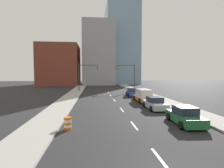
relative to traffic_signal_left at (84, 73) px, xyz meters
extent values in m
cube|color=#9E9B93|center=(-1.89, 8.36, -4.27)|extent=(2.98, 88.99, 0.17)
cube|color=#9E9B93|center=(12.91, 8.36, -4.27)|extent=(2.98, 88.99, 0.17)
cube|color=beige|center=(5.51, -34.13, -4.35)|extent=(0.16, 2.40, 0.01)
cube|color=beige|center=(5.51, -28.51, -4.35)|extent=(0.16, 2.40, 0.01)
cube|color=beige|center=(5.51, -22.24, -4.35)|extent=(0.16, 2.40, 0.01)
cube|color=beige|center=(5.51, -14.84, -4.35)|extent=(0.16, 2.40, 0.01)
cube|color=beige|center=(5.51, -8.49, -4.35)|extent=(0.16, 2.40, 0.01)
cube|color=beige|center=(5.51, -3.18, -4.35)|extent=(0.16, 2.40, 0.01)
cube|color=brown|center=(-10.45, 25.80, 3.08)|extent=(14.00, 16.00, 14.86)
cube|color=#99999E|center=(4.14, 29.80, 7.56)|extent=(12.00, 20.00, 23.82)
cube|color=#7A9EB7|center=(14.03, 33.80, 12.09)|extent=(13.00, 20.00, 32.88)
cylinder|color=#38383D|center=(-1.30, 0.00, -1.00)|extent=(0.24, 0.24, 6.70)
cylinder|color=#38383D|center=(0.93, 0.00, 1.94)|extent=(4.45, 0.16, 0.16)
cube|color=#B79319|center=(3.15, 0.00, 1.31)|extent=(0.34, 0.32, 1.10)
cylinder|color=red|center=(3.15, -0.17, 1.65)|extent=(0.22, 0.04, 0.22)
cylinder|color=#593F0C|center=(3.15, -0.17, 1.31)|extent=(0.22, 0.04, 0.22)
cylinder|color=#0C3F14|center=(3.15, -0.17, 0.97)|extent=(0.22, 0.04, 0.22)
cylinder|color=#38383D|center=(12.19, 0.00, -1.00)|extent=(0.24, 0.24, 6.70)
cylinder|color=#38383D|center=(9.97, 0.00, 1.94)|extent=(4.45, 0.16, 0.16)
cube|color=#B79319|center=(7.74, 0.00, 1.31)|extent=(0.34, 0.32, 1.10)
cylinder|color=red|center=(7.74, -0.17, 1.65)|extent=(0.22, 0.04, 0.22)
cylinder|color=#593F0C|center=(7.74, -0.17, 1.31)|extent=(0.22, 0.04, 0.22)
cylinder|color=#0C3F14|center=(7.74, -0.17, 0.97)|extent=(0.22, 0.04, 0.22)
cylinder|color=orange|center=(0.26, -28.99, -4.26)|extent=(0.56, 0.56, 0.19)
cylinder|color=white|center=(0.26, -28.99, -4.07)|extent=(0.56, 0.56, 0.19)
cylinder|color=orange|center=(0.26, -28.99, -3.88)|extent=(0.56, 0.56, 0.19)
cylinder|color=white|center=(0.26, -28.99, -3.69)|extent=(0.56, 0.56, 0.19)
cylinder|color=orange|center=(0.26, -28.99, -3.50)|extent=(0.56, 0.56, 0.19)
cube|color=#1E6033|center=(9.84, -28.55, -3.83)|extent=(2.00, 4.30, 0.71)
cube|color=#1E2838|center=(9.84, -28.55, -3.15)|extent=(1.65, 1.98, 0.64)
cylinder|color=black|center=(9.00, -27.20, -4.04)|extent=(0.25, 0.63, 0.62)
cylinder|color=black|center=(10.82, -27.31, -4.04)|extent=(0.25, 0.63, 0.62)
cylinder|color=black|center=(8.85, -29.80, -4.04)|extent=(0.25, 0.63, 0.62)
cylinder|color=black|center=(10.67, -29.91, -4.04)|extent=(0.25, 0.63, 0.62)
cube|color=#B2B2BC|center=(9.49, -22.23, -3.83)|extent=(1.84, 4.32, 0.68)
cube|color=#1E2838|center=(9.49, -22.23, -3.18)|extent=(1.58, 1.96, 0.62)
cylinder|color=black|center=(8.56, -20.92, -4.03)|extent=(0.23, 0.65, 0.64)
cylinder|color=black|center=(10.37, -20.88, -4.03)|extent=(0.23, 0.65, 0.64)
cylinder|color=black|center=(8.61, -23.58, -4.03)|extent=(0.23, 0.65, 0.64)
cylinder|color=black|center=(10.43, -23.54, -4.03)|extent=(0.23, 0.65, 0.64)
cube|color=orange|center=(9.74, -16.40, -3.92)|extent=(1.97, 5.66, 0.47)
cube|color=silver|center=(9.74, -16.68, -3.07)|extent=(1.72, 3.51, 1.23)
cylinder|color=black|center=(8.74, -14.64, -3.99)|extent=(0.22, 0.72, 0.72)
cylinder|color=black|center=(10.75, -14.65, -3.99)|extent=(0.22, 0.72, 0.72)
cylinder|color=black|center=(8.73, -18.15, -3.99)|extent=(0.22, 0.72, 0.72)
cylinder|color=black|center=(10.73, -18.16, -3.99)|extent=(0.22, 0.72, 0.72)
cube|color=navy|center=(9.51, -9.97, -3.82)|extent=(2.13, 4.44, 0.70)
cube|color=#1E2838|center=(9.51, -9.97, -3.15)|extent=(1.77, 2.04, 0.64)
cylinder|color=black|center=(8.60, -8.57, -4.01)|extent=(0.26, 0.69, 0.68)
cylinder|color=black|center=(10.56, -8.67, -4.01)|extent=(0.26, 0.69, 0.68)
cylinder|color=black|center=(8.46, -11.26, -4.01)|extent=(0.26, 0.69, 0.68)
cylinder|color=black|center=(10.42, -11.36, -4.01)|extent=(0.26, 0.69, 0.68)
camera|label=1|loc=(2.26, -42.28, -0.12)|focal=28.00mm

